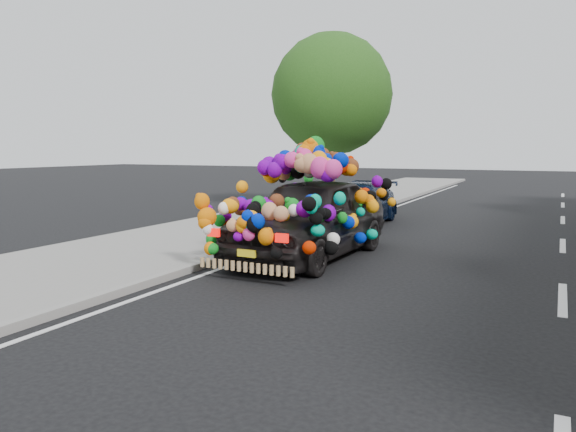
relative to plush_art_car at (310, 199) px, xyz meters
name	(u,v)px	position (x,y,z in m)	size (l,w,h in m)	color
ground	(332,275)	(1.00, -1.29, -1.17)	(100.00, 100.00, 0.00)	black
sidewalk	(138,252)	(-3.30, -1.29, -1.11)	(4.00, 60.00, 0.12)	gray
kerb	(218,259)	(-1.35, -1.29, -1.10)	(0.15, 60.00, 0.13)	gray
lane_markings	(563,299)	(4.60, -1.29, -1.16)	(6.00, 50.00, 0.01)	silver
tree_near_sidewalk	(332,94)	(-2.80, 8.21, 2.85)	(4.20, 4.20, 6.13)	#332114
plush_art_car	(310,199)	(0.00, 0.00, 0.00)	(2.40, 5.00, 2.27)	black
navy_sedan	(356,204)	(-0.75, 5.03, -0.57)	(1.67, 4.11, 1.19)	black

